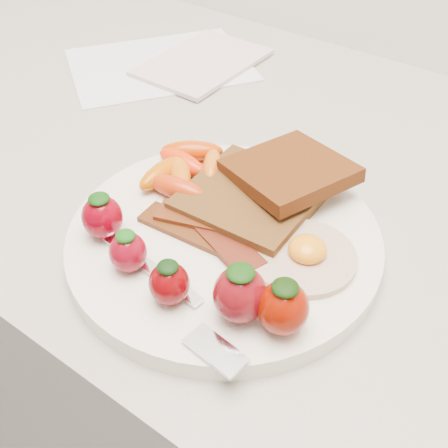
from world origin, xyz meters
The scene contains 11 objects.
counter centered at (0.00, 1.70, 0.45)m, with size 2.00×0.60×0.90m, color gray.
plate centered at (-0.02, 1.56, 0.91)m, with size 0.27×0.27×0.02m, color white.
toast_lower centered at (-0.02, 1.61, 0.93)m, with size 0.11×0.11×0.01m, color black.
toast_upper centered at (-0.01, 1.65, 0.94)m, with size 0.10×0.10×0.01m, color #471A05.
fried_egg centered at (0.05, 1.58, 0.92)m, with size 0.10×0.10×0.02m.
bacon_strips centered at (-0.03, 1.56, 0.92)m, with size 0.13×0.07×0.01m.
baby_carrots centered at (-0.10, 1.61, 0.93)m, with size 0.09×0.10×0.02m.
strawberries centered at (0.00, 1.50, 0.94)m, with size 0.21×0.06×0.05m.
fork centered at (0.00, 1.48, 0.92)m, with size 0.17×0.06×0.00m.
paper_sheet centered at (-0.30, 1.80, 0.90)m, with size 0.18×0.23×0.00m, color white.
notepad centered at (-0.25, 1.83, 0.91)m, with size 0.12×0.17×0.01m, color beige.
Camera 1 is at (0.19, 1.28, 1.24)m, focal length 45.00 mm.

